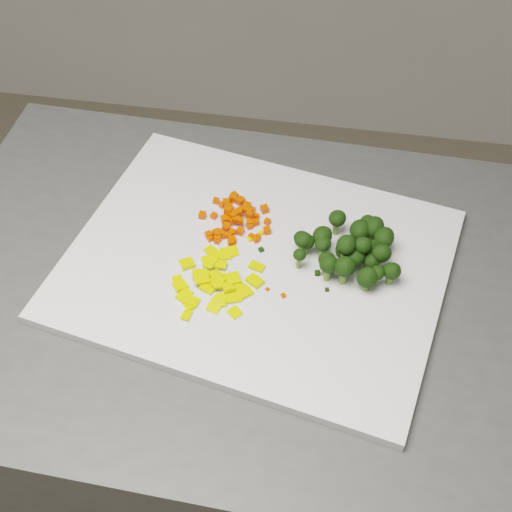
% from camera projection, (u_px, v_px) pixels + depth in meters
% --- Properties ---
extents(counter_block, '(0.91, 0.65, 0.90)m').
position_uv_depth(counter_block, '(248.00, 436.00, 1.30)').
color(counter_block, '#424240').
rests_on(counter_block, ground).
extents(cutting_board, '(0.57, 0.48, 0.01)m').
position_uv_depth(cutting_board, '(256.00, 264.00, 0.97)').
color(cutting_board, silver).
rests_on(cutting_board, counter_block).
extents(carrot_pile, '(0.11, 0.11, 0.03)m').
position_uv_depth(carrot_pile, '(235.00, 212.00, 1.00)').
color(carrot_pile, '#EA3402').
rests_on(carrot_pile, cutting_board).
extents(pepper_pile, '(0.13, 0.13, 0.02)m').
position_uv_depth(pepper_pile, '(213.00, 279.00, 0.93)').
color(pepper_pile, yellow).
rests_on(pepper_pile, cutting_board).
extents(broccoli_pile, '(0.13, 0.13, 0.06)m').
position_uv_depth(broccoli_pile, '(349.00, 248.00, 0.94)').
color(broccoli_pile, black).
rests_on(broccoli_pile, cutting_board).
extents(carrot_cube_0, '(0.01, 0.01, 0.01)m').
position_uv_depth(carrot_cube_0, '(239.00, 212.00, 1.01)').
color(carrot_cube_0, '#EA3402').
rests_on(carrot_cube_0, carrot_pile).
extents(carrot_cube_1, '(0.01, 0.01, 0.01)m').
position_uv_depth(carrot_cube_1, '(267.00, 231.00, 1.00)').
color(carrot_cube_1, '#EA3402').
rests_on(carrot_cube_1, carrot_pile).
extents(carrot_cube_2, '(0.01, 0.01, 0.01)m').
position_uv_depth(carrot_cube_2, '(235.00, 197.00, 1.04)').
color(carrot_cube_2, '#EA3402').
rests_on(carrot_cube_2, carrot_pile).
extents(carrot_cube_3, '(0.01, 0.01, 0.01)m').
position_uv_depth(carrot_cube_3, '(247.00, 208.00, 1.03)').
color(carrot_cube_3, '#EA3402').
rests_on(carrot_cube_3, carrot_pile).
extents(carrot_cube_4, '(0.01, 0.01, 0.01)m').
position_uv_depth(carrot_cube_4, '(216.00, 201.00, 1.04)').
color(carrot_cube_4, '#EA3402').
rests_on(carrot_cube_4, carrot_pile).
extents(carrot_cube_5, '(0.01, 0.01, 0.01)m').
position_uv_depth(carrot_cube_5, '(250.00, 223.00, 1.00)').
color(carrot_cube_5, '#EA3402').
rests_on(carrot_cube_5, carrot_pile).
extents(carrot_cube_6, '(0.01, 0.01, 0.01)m').
position_uv_depth(carrot_cube_6, '(209.00, 235.00, 0.99)').
color(carrot_cube_6, '#EA3402').
rests_on(carrot_cube_6, carrot_pile).
extents(carrot_cube_7, '(0.01, 0.01, 0.01)m').
position_uv_depth(carrot_cube_7, '(217.00, 239.00, 0.99)').
color(carrot_cube_7, '#EA3402').
rests_on(carrot_cube_7, carrot_pile).
extents(carrot_cube_8, '(0.01, 0.01, 0.01)m').
position_uv_depth(carrot_cube_8, '(257.00, 216.00, 1.02)').
color(carrot_cube_8, '#EA3402').
rests_on(carrot_cube_8, carrot_pile).
extents(carrot_cube_9, '(0.01, 0.01, 0.01)m').
position_uv_depth(carrot_cube_9, '(248.00, 210.00, 1.01)').
color(carrot_cube_9, '#EA3402').
rests_on(carrot_cube_9, carrot_pile).
extents(carrot_cube_10, '(0.01, 0.01, 0.01)m').
position_uv_depth(carrot_cube_10, '(253.00, 222.00, 1.01)').
color(carrot_cube_10, '#EA3402').
rests_on(carrot_cube_10, carrot_pile).
extents(carrot_cube_11, '(0.01, 0.01, 0.01)m').
position_uv_depth(carrot_cube_11, '(229.00, 210.00, 1.01)').
color(carrot_cube_11, '#EA3402').
rests_on(carrot_cube_11, carrot_pile).
extents(carrot_cube_12, '(0.01, 0.01, 0.01)m').
position_uv_depth(carrot_cube_12, '(202.00, 215.00, 1.02)').
color(carrot_cube_12, '#EA3402').
rests_on(carrot_cube_12, carrot_pile).
extents(carrot_cube_13, '(0.01, 0.01, 0.01)m').
position_uv_depth(carrot_cube_13, '(264.00, 209.00, 1.02)').
color(carrot_cube_13, '#EA3402').
rests_on(carrot_cube_13, carrot_pile).
extents(carrot_cube_14, '(0.01, 0.01, 0.01)m').
position_uv_depth(carrot_cube_14, '(240.00, 210.00, 1.01)').
color(carrot_cube_14, '#EA3402').
rests_on(carrot_cube_14, carrot_pile).
extents(carrot_cube_15, '(0.01, 0.01, 0.01)m').
position_uv_depth(carrot_cube_15, '(257.00, 238.00, 0.99)').
color(carrot_cube_15, '#EA3402').
rests_on(carrot_cube_15, carrot_pile).
extents(carrot_cube_16, '(0.01, 0.01, 0.01)m').
position_uv_depth(carrot_cube_16, '(256.00, 239.00, 0.99)').
color(carrot_cube_16, '#EA3402').
rests_on(carrot_cube_16, carrot_pile).
extents(carrot_cube_17, '(0.01, 0.01, 0.01)m').
position_uv_depth(carrot_cube_17, '(251.00, 237.00, 0.99)').
color(carrot_cube_17, '#EA3402').
rests_on(carrot_cube_17, carrot_pile).
extents(carrot_cube_18, '(0.01, 0.01, 0.01)m').
position_uv_depth(carrot_cube_18, '(225.00, 220.00, 1.01)').
color(carrot_cube_18, '#EA3402').
rests_on(carrot_cube_18, carrot_pile).
extents(carrot_cube_19, '(0.01, 0.01, 0.01)m').
position_uv_depth(carrot_cube_19, '(229.00, 208.00, 1.02)').
color(carrot_cube_19, '#EA3402').
rests_on(carrot_cube_19, carrot_pile).
extents(carrot_cube_20, '(0.01, 0.01, 0.01)m').
position_uv_depth(carrot_cube_20, '(232.00, 221.00, 1.01)').
color(carrot_cube_20, '#EA3402').
rests_on(carrot_cube_20, carrot_pile).
extents(carrot_cube_21, '(0.01, 0.01, 0.01)m').
position_uv_depth(carrot_cube_21, '(217.00, 241.00, 0.98)').
color(carrot_cube_21, '#EA3402').
rests_on(carrot_cube_21, carrot_pile).
extents(carrot_cube_22, '(0.01, 0.01, 0.01)m').
position_uv_depth(carrot_cube_22, '(232.00, 232.00, 0.99)').
color(carrot_cube_22, '#EA3402').
rests_on(carrot_cube_22, carrot_pile).
extents(carrot_cube_23, '(0.01, 0.01, 0.01)m').
position_uv_depth(carrot_cube_23, '(233.00, 216.00, 1.00)').
color(carrot_cube_23, '#EA3402').
rests_on(carrot_cube_23, carrot_pile).
extents(carrot_cube_24, '(0.01, 0.01, 0.01)m').
position_uv_depth(carrot_cube_24, '(240.00, 201.00, 1.03)').
color(carrot_cube_24, '#EA3402').
rests_on(carrot_cube_24, carrot_pile).
extents(carrot_cube_25, '(0.01, 0.01, 0.01)m').
position_uv_depth(carrot_cube_25, '(250.00, 215.00, 1.00)').
color(carrot_cube_25, '#EA3402').
rests_on(carrot_cube_25, carrot_pile).
extents(carrot_cube_26, '(0.01, 0.01, 0.01)m').
position_uv_depth(carrot_cube_26, '(229.00, 235.00, 0.99)').
color(carrot_cube_26, '#EA3402').
rests_on(carrot_cube_26, carrot_pile).
extents(carrot_cube_27, '(0.01, 0.01, 0.01)m').
position_uv_depth(carrot_cube_27, '(253.00, 210.00, 1.02)').
color(carrot_cube_27, '#EA3402').
rests_on(carrot_cube_27, carrot_pile).
extents(carrot_cube_28, '(0.01, 0.01, 0.01)m').
position_uv_depth(carrot_cube_28, '(226.00, 227.00, 1.00)').
color(carrot_cube_28, '#EA3402').
rests_on(carrot_cube_28, carrot_pile).
extents(carrot_cube_29, '(0.01, 0.01, 0.01)m').
position_uv_depth(carrot_cube_29, '(267.00, 222.00, 1.01)').
color(carrot_cube_29, '#EA3402').
rests_on(carrot_cube_29, carrot_pile).
extents(carrot_cube_30, '(0.01, 0.01, 0.01)m').
position_uv_depth(carrot_cube_30, '(224.00, 236.00, 0.99)').
color(carrot_cube_30, '#EA3402').
rests_on(carrot_cube_30, carrot_pile).
extents(carrot_cube_31, '(0.01, 0.01, 0.01)m').
position_uv_depth(carrot_cube_31, '(235.00, 220.00, 1.00)').
color(carrot_cube_31, '#EA3402').
rests_on(carrot_cube_31, carrot_pile).
extents(carrot_cube_32, '(0.01, 0.01, 0.01)m').
position_uv_depth(carrot_cube_32, '(222.00, 205.00, 1.03)').
color(carrot_cube_32, '#EA3402').
rests_on(carrot_cube_32, carrot_pile).
extents(carrot_cube_33, '(0.01, 0.01, 0.01)m').
position_uv_depth(carrot_cube_33, '(210.00, 239.00, 0.99)').
color(carrot_cube_33, '#EA3402').
rests_on(carrot_cube_33, carrot_pile).
extents(carrot_cube_34, '(0.01, 0.01, 0.01)m').
position_uv_depth(carrot_cube_34, '(210.00, 236.00, 0.99)').
color(carrot_cube_34, '#EA3402').
rests_on(carrot_cube_34, carrot_pile).
extents(carrot_cube_35, '(0.01, 0.01, 0.01)m').
position_uv_depth(carrot_cube_35, '(250.00, 226.00, 1.00)').
color(carrot_cube_35, '#EA3402').
rests_on(carrot_cube_35, carrot_pile).
extents(carrot_cube_36, '(0.01, 0.01, 0.01)m').
position_uv_depth(carrot_cube_36, '(241.00, 221.00, 1.00)').
color(carrot_cube_36, '#EA3402').
rests_on(carrot_cube_36, carrot_pile).
extents(carrot_cube_37, '(0.01, 0.01, 0.01)m').
position_uv_depth(carrot_cube_37, '(234.00, 195.00, 1.04)').
color(carrot_cube_37, '#EA3402').
rests_on(carrot_cube_37, carrot_pile).
extents(carrot_cube_38, '(0.01, 0.01, 0.01)m').
position_uv_depth(carrot_cube_38, '(232.00, 240.00, 0.98)').
color(carrot_cube_38, '#EA3402').
rests_on(carrot_cube_38, carrot_pile).
extents(carrot_cube_39, '(0.01, 0.01, 0.01)m').
position_uv_depth(carrot_cube_39, '(242.00, 200.00, 1.04)').
color(carrot_cube_39, '#EA3402').
rests_on(carrot_cube_39, carrot_pile).
extents(carrot_cube_40, '(0.01, 0.01, 0.01)m').
position_uv_depth(carrot_cube_40, '(230.00, 214.00, 1.01)').
color(carrot_cube_40, '#EA3402').
rests_on(carrot_cube_40, carrot_pile).
extents(carrot_cube_41, '(0.01, 0.01, 0.01)m').
position_uv_depth(carrot_cube_41, '(231.00, 242.00, 0.98)').
color(carrot_cube_41, '#EA3402').
rests_on(carrot_cube_41, carrot_pile).
extents(carrot_cube_42, '(0.01, 0.01, 0.01)m').
position_uv_depth(carrot_cube_42, '(228.00, 206.00, 1.03)').
color(carrot_cube_42, '#EA3402').
rests_on(carrot_cube_42, carrot_pile).
extents(carrot_cube_43, '(0.01, 0.01, 0.01)m').
position_uv_depth(carrot_cube_43, '(232.00, 211.00, 1.02)').
color(carrot_cube_43, '#EA3402').
rests_on(carrot_cube_43, carrot_pile).
extents(carrot_cube_44, '(0.01, 0.01, 0.01)m').
position_uv_depth(carrot_cube_44, '(237.00, 220.00, 1.00)').
color(carrot_cube_44, '#EA3402').
rests_on(carrot_cube_44, carrot_pile).
extents(carrot_cube_45, '(0.01, 0.01, 0.01)m').
position_uv_depth(carrot_cube_45, '(235.00, 214.00, 1.01)').
color(carrot_cube_45, '#EA3402').
rests_on(carrot_cube_45, carrot_pile).
extents(carrot_cube_46, '(0.01, 0.01, 0.01)m').
position_uv_depth(carrot_cube_46, '(219.00, 234.00, 0.99)').
color(carrot_cube_46, '#EA3402').
rests_on(carrot_cube_46, carrot_pile).
extents(carrot_cube_47, '(0.01, 0.01, 0.01)m').
position_uv_depth(carrot_cube_47, '(247.00, 206.00, 1.03)').
color(carrot_cube_47, '#EA3402').
rests_on(carrot_cube_47, carrot_pile).
extents(carrot_cube_48, '(0.01, 0.01, 0.01)m').
position_uv_depth(carrot_cube_48, '(253.00, 217.00, 1.01)').
color(carrot_cube_48, '#EA3402').
rests_on(carrot_cube_48, carrot_pile).
extents(carrot_cube_49, '(0.01, 0.01, 0.01)m').
position_uv_depth(carrot_cube_49, '(256.00, 222.00, 1.01)').
color(carrot_cube_49, '#EA3402').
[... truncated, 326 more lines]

